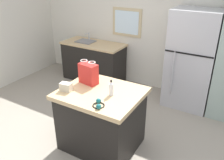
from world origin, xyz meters
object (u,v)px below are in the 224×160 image
Objects in this scene: small_box at (66,87)px; kitchen_island at (101,119)px; shopping_bag at (88,73)px; ear_defenders at (99,104)px; refrigerator at (191,60)px; bottle at (111,89)px.

kitchen_island is at bearing 27.73° from small_box.
shopping_bag is 0.67m from ear_defenders.
refrigerator is (0.77, 1.85, 0.45)m from kitchen_island.
shopping_bag is 0.49m from bottle.
shopping_bag reaches higher than ear_defenders.
shopping_bag is 2.18× the size of small_box.
refrigerator reaches higher than kitchen_island.
kitchen_island is 0.68m from shopping_bag.
refrigerator reaches higher than bottle.
refrigerator is at bearing 58.25° from shopping_bag.
small_box reaches higher than ear_defenders.
small_box is (-0.12, -0.35, -0.09)m from shopping_bag.
kitchen_island is 0.60m from ear_defenders.
ear_defenders is (-0.59, -2.17, 0.02)m from refrigerator.
bottle reaches higher than ear_defenders.
refrigerator reaches higher than ear_defenders.
kitchen_island is 2.05m from refrigerator.
kitchen_island is 3.23× the size of shopping_bag.
bottle is (-0.59, -1.86, 0.09)m from refrigerator.
ear_defenders is at bearing -105.17° from refrigerator.
bottle is (0.59, 0.20, 0.04)m from small_box.
kitchen_island is at bearing 118.70° from ear_defenders.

